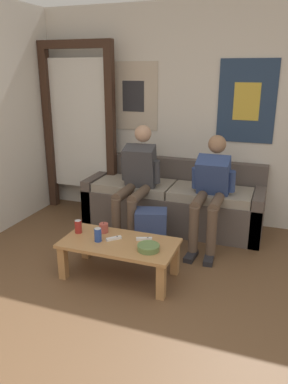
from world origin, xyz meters
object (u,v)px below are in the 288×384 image
Objects in this scene: couch at (173,203)px; person_seated_teen at (211,187)px; ceramic_bowl at (148,247)px; game_controller_near_left at (144,239)px; drink_can_red at (78,227)px; coffee_table at (119,248)px; pillar_candle at (104,228)px; game_controller_near_right at (114,238)px; drink_can_blue at (98,235)px; backpack at (151,231)px; person_seated_adult at (137,178)px.

couch is 0.70m from person_seated_teen.
ceramic_bowl is 0.20m from game_controller_near_left.
couch reaches higher than drink_can_red.
coffee_table is at bearing 167.46° from ceramic_bowl.
pillar_candle is (-0.22, 0.14, 0.11)m from coffee_table.
person_seated_teen is 1.00m from game_controller_near_left.
couch is at bearing 81.62° from game_controller_near_right.
pillar_candle is 0.20m from drink_can_blue.
drink_can_blue reaches higher than coffee_table.
coffee_table is 0.46m from drink_can_red.
ceramic_bowl reaches higher than game_controller_near_left.
drink_can_blue and drink_can_red have the same top height.
drink_can_red is at bearing -139.27° from person_seated_teen.
backpack is (0.10, 0.60, -0.07)m from coffee_table.
game_controller_near_left is at bearing -86.62° from couch.
pillar_candle is at bearing 100.83° from drink_can_blue.
person_seated_adult reaches higher than coffee_table.
pillar_candle is at bearing 22.82° from drink_can_red.
couch is 2.02× the size of coffee_table.
ceramic_bowl is 1.94× the size of pillar_candle.
game_controller_near_right is at bearing 32.72° from drink_can_blue.
game_controller_near_left is (0.64, 0.06, -0.05)m from drink_can_red.
drink_can_blue is (0.01, -1.00, -0.26)m from person_seated_adult.
couch is 1.32m from coffee_table.
coffee_table is 0.32m from ceramic_bowl.
drink_can_red is (-0.44, 0.05, 0.12)m from coffee_table.
backpack is at bearing 55.30° from pillar_candle.
person_seated_teen is 11.46× the size of pillar_candle.
coffee_table is 0.85× the size of person_seated_adult.
person_seated_adult is 1.03m from drink_can_blue.
drink_can_blue is 0.98× the size of game_controller_near_right.
game_controller_near_right is (-0.26, -0.09, 0.00)m from game_controller_near_left.
drink_can_blue is at bearing -89.15° from person_seated_adult.
pillar_candle is at bearing -124.70° from backpack.
drink_can_blue is 1.00× the size of drink_can_red.
ceramic_bowl is at bearing -107.61° from person_seated_teen.
pillar_candle reaches higher than game_controller_near_left.
backpack is 0.58m from pillar_candle.
ceramic_bowl is (0.50, -1.01, -0.29)m from person_seated_adult.
game_controller_near_right is (-0.19, -1.29, 0.07)m from couch.
ceramic_bowl is at bearing -12.54° from coffee_table.
drink_can_red reaches higher than game_controller_near_right.
coffee_table is 5.34× the size of ceramic_bowl.
person_seated_teen is 1.43m from drink_can_red.
backpack is 3.53× the size of drink_can_red.
person_seated_teen reaches higher than couch.
couch is at bearing 84.47° from coffee_table.
person_seated_teen reaches higher than pillar_candle.
person_seated_teen is at bearing 56.96° from coffee_table.
game_controller_near_right is (-0.06, 0.02, 0.07)m from coffee_table.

